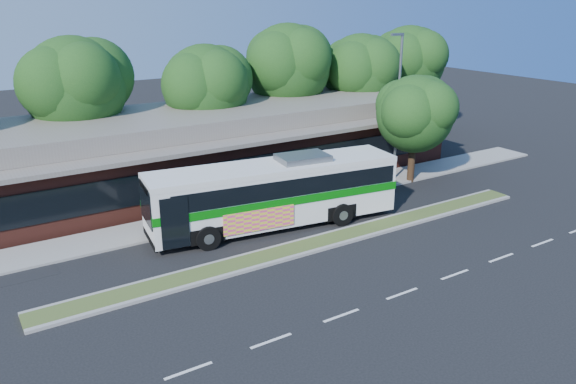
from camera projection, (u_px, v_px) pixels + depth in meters
name	position (u px, v px, depth m)	size (l,w,h in m)	color
ground	(327.00, 248.00, 26.04)	(120.00, 120.00, 0.00)	black
median_strip	(319.00, 242.00, 26.50)	(26.00, 1.10, 0.15)	#3F5423
sidewalk	(259.00, 206.00, 31.13)	(44.00, 2.60, 0.12)	gray
plaza_building	(207.00, 145.00, 35.70)	(33.20, 11.20, 4.45)	#59251C
lamp_post	(398.00, 104.00, 34.07)	(0.93, 0.18, 9.07)	slate
tree_bg_b	(81.00, 84.00, 33.58)	(6.69, 6.00, 9.00)	black
tree_bg_c	(210.00, 85.00, 36.99)	(6.24, 5.60, 8.26)	black
tree_bg_d	(292.00, 64.00, 41.10)	(6.91, 6.20, 9.37)	black
tree_bg_e	(363.00, 69.00, 43.54)	(6.47, 5.80, 8.50)	black
tree_bg_f	(411.00, 60.00, 47.28)	(6.69, 6.00, 8.92)	black
transit_bus	(275.00, 189.00, 27.99)	(12.98, 4.43, 3.58)	silver
sidewalk_tree	(418.00, 111.00, 34.35)	(5.26, 4.72, 6.67)	black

